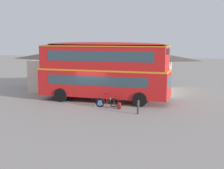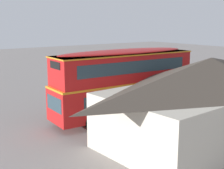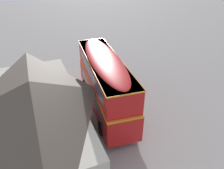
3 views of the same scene
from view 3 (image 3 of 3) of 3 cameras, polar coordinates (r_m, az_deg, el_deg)
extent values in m
plane|color=gray|center=(18.97, 0.74, -6.65)|extent=(120.00, 120.00, 0.00)
cylinder|color=black|center=(21.52, -7.13, -0.16)|extent=(1.11, 0.32, 1.10)
cylinder|color=black|center=(21.94, -1.02, 0.76)|extent=(1.11, 0.32, 1.10)
cylinder|color=black|center=(16.34, -2.89, -11.48)|extent=(1.11, 0.32, 1.10)
cylinder|color=black|center=(16.90, 5.07, -9.90)|extent=(1.11, 0.32, 1.10)
cube|color=red|center=(18.49, -1.86, -2.02)|extent=(10.60, 2.93, 2.10)
cube|color=orange|center=(17.93, -1.92, 0.88)|extent=(10.62, 2.95, 0.12)
cube|color=red|center=(17.46, -1.97, 3.67)|extent=(10.28, 2.87, 1.90)
ellipsoid|color=red|center=(17.02, -2.04, 6.76)|extent=(10.07, 2.81, 0.36)
cube|color=#2D424C|center=(22.85, -5.29, 5.35)|extent=(0.14, 2.05, 0.90)
cube|color=black|center=(21.82, -5.51, 10.74)|extent=(0.12, 1.38, 0.44)
cube|color=#2D424C|center=(18.47, 2.00, -0.96)|extent=(8.19, 0.38, 0.76)
cube|color=#2D424C|center=(17.71, 1.83, 4.62)|extent=(8.61, 0.39, 0.80)
cube|color=#2D424C|center=(17.94, -5.54, -2.15)|extent=(8.19, 0.38, 0.76)
cube|color=#2D424C|center=(17.17, -5.91, 3.57)|extent=(8.61, 0.39, 0.80)
cube|color=orange|center=(17.07, -2.03, 6.39)|extent=(10.39, 2.95, 0.08)
torus|color=black|center=(20.78, 2.22, -1.82)|extent=(0.68, 0.17, 0.68)
torus|color=black|center=(20.01, 3.67, -3.29)|extent=(0.68, 0.17, 0.68)
cylinder|color=#B2B2B7|center=(20.78, 2.22, -1.82)|extent=(0.06, 0.11, 0.05)
cylinder|color=#B2B2B7|center=(20.01, 3.67, -3.29)|extent=(0.06, 0.11, 0.05)
cylinder|color=maroon|center=(20.42, 2.62, -1.53)|extent=(0.48, 0.10, 0.72)
cylinder|color=maroon|center=(20.19, 2.73, -0.81)|extent=(0.59, 0.11, 0.06)
cylinder|color=maroon|center=(20.21, 3.02, -1.95)|extent=(0.18, 0.06, 0.68)
cylinder|color=maroon|center=(20.23, 3.28, -2.97)|extent=(0.55, 0.10, 0.09)
cylinder|color=maroon|center=(19.99, 3.41, -2.26)|extent=(0.43, 0.08, 0.63)
cylinder|color=maroon|center=(20.59, 2.27, -1.12)|extent=(0.10, 0.04, 0.64)
cylinder|color=black|center=(20.37, 2.34, -0.28)|extent=(0.09, 0.46, 0.03)
ellipsoid|color=black|center=(19.94, 3.17, -1.18)|extent=(0.27, 0.13, 0.06)
cube|color=#2D609E|center=(20.08, 4.04, -3.10)|extent=(0.30, 0.18, 0.32)
cylinder|color=green|center=(20.42, 2.62, -1.53)|extent=(0.07, 0.07, 0.18)
cube|color=maroon|center=(21.40, 2.99, -1.16)|extent=(0.23, 0.32, 0.44)
ellipsoid|color=maroon|center=(21.28, 3.01, -0.66)|extent=(0.22, 0.31, 0.10)
cube|color=#471111|center=(21.53, 2.89, -1.15)|extent=(0.05, 0.22, 0.16)
cylinder|color=black|center=(21.28, 2.87, -1.35)|extent=(0.04, 0.04, 0.35)
cylinder|color=black|center=(21.33, 3.31, -1.29)|extent=(0.04, 0.04, 0.35)
cylinder|color=green|center=(19.95, 4.42, -4.27)|extent=(0.08, 0.08, 0.21)
cylinder|color=black|center=(19.88, 4.43, -3.99)|extent=(0.05, 0.05, 0.03)
cube|color=beige|center=(16.54, -19.17, -8.63)|extent=(13.40, 6.76, 2.98)
pyramid|color=#4C4238|center=(15.25, -20.63, -1.86)|extent=(13.82, 7.18, 1.64)
cube|color=#3D2319|center=(17.00, -8.67, -7.69)|extent=(1.10, 0.10, 2.10)
cube|color=#2D424C|center=(14.20, -5.47, -13.53)|extent=(1.10, 0.10, 0.90)
cube|color=#2D424C|center=(19.33, -11.23, -0.64)|extent=(1.10, 0.10, 0.90)
cylinder|color=#333338|center=(22.99, 4.24, 1.81)|extent=(0.16, 0.16, 0.85)
sphere|color=#333338|center=(22.77, 4.29, 2.83)|extent=(0.16, 0.16, 0.16)
camera|label=1|loc=(37.73, 34.87, 15.87)|focal=52.83mm
camera|label=2|loc=(31.14, -43.19, 13.86)|focal=50.54mm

